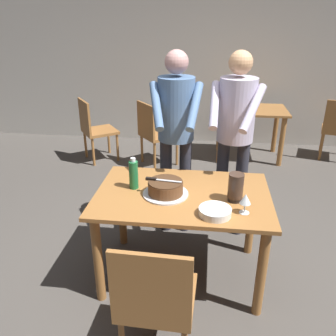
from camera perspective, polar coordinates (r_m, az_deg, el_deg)
ground_plane at (r=3.05m, az=2.17°, el=-16.67°), size 14.00×14.00×0.00m
back_wall at (r=5.74m, az=5.48°, el=17.50°), size 10.00×0.12×2.70m
main_dining_table at (r=2.69m, az=2.37°, el=-6.51°), size 1.30×0.86×0.75m
cake_on_platter at (r=2.58m, az=-0.41°, el=-3.34°), size 0.34×0.34×0.11m
cake_knife at (r=2.57m, az=-1.96°, el=-1.89°), size 0.27×0.05×0.02m
plate_stack at (r=2.37m, az=7.69°, el=-7.08°), size 0.22×0.22×0.05m
wine_glass_near at (r=2.38m, az=12.54°, el=-5.05°), size 0.08×0.08×0.14m
water_bottle at (r=2.67m, az=-5.65°, el=-1.04°), size 0.07×0.07×0.25m
hurricane_lamp at (r=2.52m, az=10.99°, el=-3.11°), size 0.11×0.11×0.21m
person_cutting_cake at (r=3.10m, az=1.31°, el=6.89°), size 0.47×0.56×1.72m
person_standing_beside at (r=3.13m, az=10.94°, el=6.59°), size 0.47×0.58×1.72m
chair_near_side at (r=2.13m, az=-2.08°, el=-20.53°), size 0.45×0.45×0.90m
background_table at (r=5.23m, az=13.28°, el=7.69°), size 1.00×0.70×0.74m
background_chair_0 at (r=4.84m, az=-2.26°, el=5.97°), size 0.62×0.62×0.90m
background_chair_2 at (r=5.11m, az=-11.91°, el=6.44°), size 0.61×0.61×0.90m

